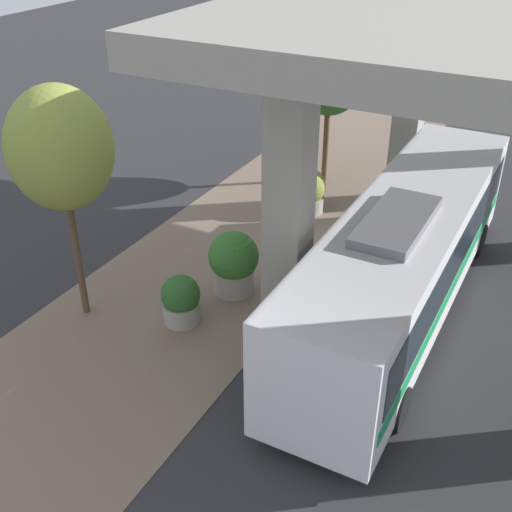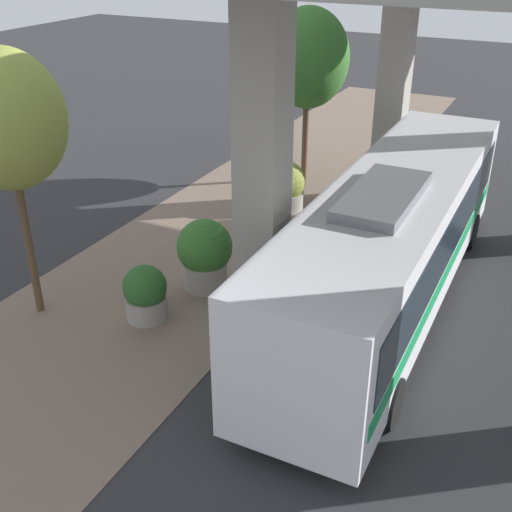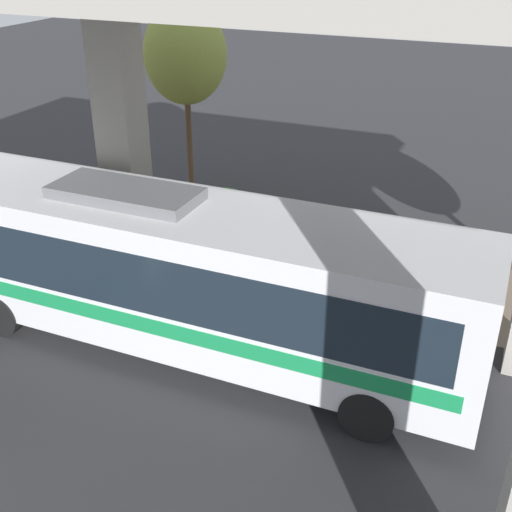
{
  "view_description": "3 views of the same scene",
  "coord_description": "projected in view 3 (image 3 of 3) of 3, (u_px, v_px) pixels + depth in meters",
  "views": [
    {
      "loc": [
        5.84,
        -16.29,
        10.14
      ],
      "look_at": [
        -1.18,
        -3.11,
        1.29
      ],
      "focal_mm": 45.0,
      "sensor_mm": 36.0,
      "label": 1
    },
    {
      "loc": [
        5.68,
        -15.42,
        8.34
      ],
      "look_at": [
        -0.51,
        -2.98,
        1.1
      ],
      "focal_mm": 45.0,
      "sensor_mm": 36.0,
      "label": 2
    },
    {
      "loc": [
        12.57,
        3.8,
        8.2
      ],
      "look_at": [
        0.31,
        -1.44,
        1.24
      ],
      "focal_mm": 45.0,
      "sensor_mm": 36.0,
      "label": 3
    }
  ],
  "objects": [
    {
      "name": "bus",
      "position": [
        182.0,
        269.0,
        13.12
      ],
      "size": [
        2.73,
        12.24,
        3.49
      ],
      "color": "silver",
      "rests_on": "ground"
    },
    {
      "name": "street_tree_far",
      "position": [
        185.0,
        55.0,
        19.24
      ],
      "size": [
        2.51,
        2.51,
        6.19
      ],
      "color": "brown",
      "rests_on": "ground"
    },
    {
      "name": "planter_middle",
      "position": [
        437.0,
        260.0,
        15.93
      ],
      "size": [
        1.35,
        1.35,
        1.6
      ],
      "color": "#9E998E",
      "rests_on": "ground"
    },
    {
      "name": "sidewalk_strip",
      "position": [
        350.0,
        254.0,
        17.81
      ],
      "size": [
        6.0,
        40.0,
        0.02
      ],
      "color": "#7A6656",
      "rests_on": "ground"
    },
    {
      "name": "planter_back",
      "position": [
        177.0,
        212.0,
        18.73
      ],
      "size": [
        1.03,
        1.03,
        1.38
      ],
      "color": "#9E998E",
      "rests_on": "ground"
    },
    {
      "name": "ground_plane",
      "position": [
        316.0,
        307.0,
        15.37
      ],
      "size": [
        80.0,
        80.0,
        0.0
      ],
      "primitive_type": "plane",
      "color": "#2D2D30",
      "rests_on": "ground"
    },
    {
      "name": "overpass",
      "position": [
        247.0,
        14.0,
        8.83
      ],
      "size": [
        9.4,
        17.46,
        8.2
      ],
      "color": "#9E998E",
      "rests_on": "ground"
    },
    {
      "name": "planter_front",
      "position": [
        227.0,
        220.0,
        17.53
      ],
      "size": [
        1.41,
        1.41,
        1.87
      ],
      "color": "#9E998E",
      "rests_on": "ground"
    },
    {
      "name": "fire_hydrant",
      "position": [
        283.0,
        268.0,
        15.95
      ],
      "size": [
        0.45,
        0.22,
        1.09
      ],
      "color": "red",
      "rests_on": "ground"
    }
  ]
}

